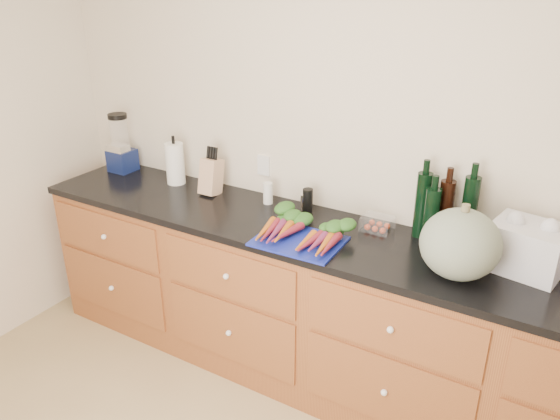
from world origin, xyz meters
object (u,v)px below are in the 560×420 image
Objects in this scene: cutting_board at (299,241)px; paper_towel at (175,164)px; blender_appliance at (121,146)px; knife_block at (211,177)px; carrots at (304,231)px; tomato_box at (377,224)px; squash at (460,244)px.

paper_towel is at bearing 163.28° from cutting_board.
blender_appliance is 1.82× the size of knife_block.
carrots is 2.92× the size of tomato_box.
tomato_box is at bearing 49.21° from cutting_board.
knife_block reaches higher than cutting_board.
tomato_box is at bearing 1.63° from knife_block.
cutting_board is at bearing -174.39° from squash.
squash is 1.34× the size of paper_towel.
paper_towel reaches higher than tomato_box.
tomato_box is at bearing 0.38° from blender_appliance.
tomato_box is at bearing 0.42° from paper_towel.
knife_block is (0.30, -0.02, -0.02)m from paper_towel.
squash is at bearing 1.71° from carrots.
cutting_board is 1.22× the size of squash.
knife_block is at bearing -1.35° from blender_appliance.
carrots is 2.15× the size of knife_block.
carrots is 1.56m from blender_appliance.
squash is (0.76, 0.07, 0.15)m from cutting_board.
paper_towel is 0.30m from knife_block.
squash is 1.54m from knife_block.
paper_towel is (0.46, 0.00, -0.04)m from blender_appliance.
knife_block is at bearing 158.69° from cutting_board.
squash is at bearing -7.68° from paper_towel.
knife_block is 1.36× the size of tomato_box.
blender_appliance is at bearing 173.92° from squash.
squash reaches higher than tomato_box.
paper_towel is at bearing 176.14° from knife_block.
cutting_board is at bearing -90.00° from carrots.
blender_appliance is at bearing 178.65° from knife_block.
tomato_box is at bearing 151.57° from squash.
knife_block is at bearing 171.59° from squash.
carrots is 0.77m from squash.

